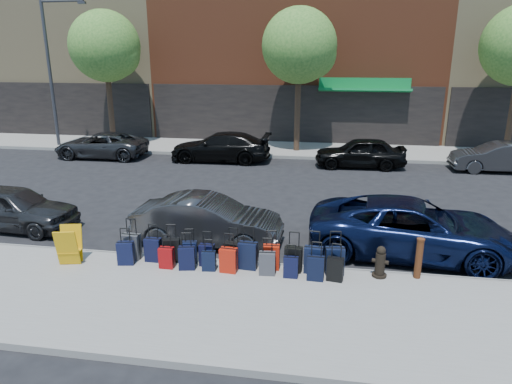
% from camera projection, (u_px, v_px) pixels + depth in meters
% --- Properties ---
extents(ground, '(120.00, 120.00, 0.00)m').
position_uv_depth(ground, '(260.00, 209.00, 15.73)').
color(ground, black).
rests_on(ground, ground).
extents(sidewalk_near, '(60.00, 4.00, 0.15)m').
position_uv_depth(sidewalk_near, '(213.00, 305.00, 9.57)').
color(sidewalk_near, gray).
rests_on(sidewalk_near, ground).
extents(sidewalk_far, '(60.00, 4.00, 0.15)m').
position_uv_depth(sidewalk_far, '(288.00, 149.00, 25.15)').
color(sidewalk_far, gray).
rests_on(sidewalk_far, ground).
extents(curb_near, '(60.00, 0.08, 0.15)m').
position_uv_depth(curb_near, '(233.00, 263.00, 11.48)').
color(curb_near, gray).
rests_on(curb_near, ground).
extents(curb_far, '(60.00, 0.08, 0.15)m').
position_uv_depth(curb_far, '(284.00, 157.00, 23.24)').
color(curb_far, gray).
rests_on(curb_far, ground).
extents(building_left, '(15.00, 12.12, 16.00)m').
position_uv_depth(building_left, '(80.00, 12.00, 32.87)').
color(building_left, '#9E8961').
rests_on(building_left, ground).
extents(tree_left, '(3.80, 3.80, 7.27)m').
position_uv_depth(tree_left, '(108.00, 48.00, 24.65)').
color(tree_left, black).
rests_on(tree_left, sidewalk_far).
extents(tree_center, '(3.80, 3.80, 7.27)m').
position_uv_depth(tree_center, '(302.00, 48.00, 23.03)').
color(tree_center, black).
rests_on(tree_center, sidewalk_far).
extents(streetlight, '(2.59, 0.18, 8.00)m').
position_uv_depth(streetlight, '(52.00, 63.00, 24.67)').
color(streetlight, '#333338').
rests_on(streetlight, sidewalk_far).
extents(suitcase_front_0, '(0.45, 0.26, 1.06)m').
position_uv_depth(suitcase_front_0, '(131.00, 247.00, 11.46)').
color(suitcase_front_0, '#333438').
rests_on(suitcase_front_0, sidewalk_near).
extents(suitcase_front_1, '(0.40, 0.22, 0.96)m').
position_uv_depth(suitcase_front_1, '(153.00, 250.00, 11.35)').
color(suitcase_front_1, black).
rests_on(suitcase_front_1, sidewalk_near).
extents(suitcase_front_2, '(0.44, 0.30, 0.97)m').
position_uv_depth(suitcase_front_2, '(172.00, 250.00, 11.33)').
color(suitcase_front_2, black).
rests_on(suitcase_front_2, sidewalk_near).
extents(suitcase_front_3, '(0.39, 0.27, 0.87)m').
position_uv_depth(suitcase_front_3, '(190.00, 252.00, 11.28)').
color(suitcase_front_3, black).
rests_on(suitcase_front_3, sidewalk_near).
extents(suitcase_front_4, '(0.37, 0.21, 0.88)m').
position_uv_depth(suitcase_front_4, '(207.00, 255.00, 11.12)').
color(suitcase_front_4, black).
rests_on(suitcase_front_4, sidewalk_near).
extents(suitcase_front_5, '(0.44, 0.29, 0.97)m').
position_uv_depth(suitcase_front_5, '(232.00, 254.00, 11.10)').
color(suitcase_front_5, black).
rests_on(suitcase_front_5, sidewalk_near).
extents(suitcase_front_6, '(0.46, 0.27, 1.07)m').
position_uv_depth(suitcase_front_6, '(248.00, 256.00, 10.95)').
color(suitcase_front_6, black).
rests_on(suitcase_front_6, sidewalk_near).
extents(suitcase_front_7, '(0.42, 0.25, 0.97)m').
position_uv_depth(suitcase_front_7, '(271.00, 257.00, 10.93)').
color(suitcase_front_7, '#B41E0B').
rests_on(suitcase_front_7, sidewalk_near).
extents(suitcase_front_8, '(0.43, 0.26, 0.99)m').
position_uv_depth(suitcase_front_8, '(293.00, 259.00, 10.81)').
color(suitcase_front_8, black).
rests_on(suitcase_front_8, sidewalk_near).
extents(suitcase_front_9, '(0.44, 0.26, 1.03)m').
position_uv_depth(suitcase_front_9, '(313.00, 260.00, 10.74)').
color(suitcase_front_9, black).
rests_on(suitcase_front_9, sidewalk_near).
extents(suitcase_front_10, '(0.46, 0.29, 1.05)m').
position_uv_depth(suitcase_front_10, '(335.00, 261.00, 10.68)').
color(suitcase_front_10, black).
rests_on(suitcase_front_10, sidewalk_near).
extents(suitcase_back_0, '(0.42, 0.29, 0.93)m').
position_uv_depth(suitcase_back_0, '(126.00, 253.00, 11.19)').
color(suitcase_back_0, black).
rests_on(suitcase_back_0, sidewalk_near).
extents(suitcase_back_2, '(0.36, 0.21, 0.84)m').
position_uv_depth(suitcase_back_2, '(167.00, 258.00, 11.00)').
color(suitcase_back_2, maroon).
rests_on(suitcase_back_2, sidewalk_near).
extents(suitcase_back_3, '(0.42, 0.29, 0.92)m').
position_uv_depth(suitcase_back_3, '(187.00, 258.00, 10.93)').
color(suitcase_back_3, black).
rests_on(suitcase_back_3, sidewalk_near).
extents(suitcase_back_4, '(0.34, 0.22, 0.78)m').
position_uv_depth(suitcase_back_4, '(209.00, 261.00, 10.88)').
color(suitcase_back_4, black).
rests_on(suitcase_back_4, sidewalk_near).
extents(suitcase_back_5, '(0.42, 0.26, 0.96)m').
position_uv_depth(suitcase_back_5, '(228.00, 260.00, 10.79)').
color(suitcase_back_5, '#B11B0B').
rests_on(suitcase_back_5, sidewalk_near).
extents(suitcase_back_7, '(0.39, 0.25, 0.90)m').
position_uv_depth(suitcase_back_7, '(267.00, 263.00, 10.66)').
color(suitcase_back_7, '#39393E').
rests_on(suitcase_back_7, sidewalk_near).
extents(suitcase_back_8, '(0.34, 0.20, 0.80)m').
position_uv_depth(suitcase_back_8, '(291.00, 267.00, 10.54)').
color(suitcase_back_8, black).
rests_on(suitcase_back_8, sidewalk_near).
extents(suitcase_back_9, '(0.39, 0.24, 0.92)m').
position_uv_depth(suitcase_back_9, '(316.00, 268.00, 10.41)').
color(suitcase_back_9, black).
rests_on(suitcase_back_9, sidewalk_near).
extents(suitcase_back_10, '(0.40, 0.27, 0.89)m').
position_uv_depth(suitcase_back_10, '(335.00, 269.00, 10.38)').
color(suitcase_back_10, black).
rests_on(suitcase_back_10, sidewalk_near).
extents(fire_hydrant, '(0.39, 0.34, 0.76)m').
position_uv_depth(fire_hydrant, '(380.00, 263.00, 10.55)').
color(fire_hydrant, black).
rests_on(fire_hydrant, sidewalk_near).
extents(bollard, '(0.18, 0.18, 0.98)m').
position_uv_depth(bollard, '(419.00, 258.00, 10.44)').
color(bollard, '#38190C').
rests_on(bollard, sidewalk_near).
extents(display_rack, '(0.63, 0.67, 0.93)m').
position_uv_depth(display_rack, '(69.00, 246.00, 11.19)').
color(display_rack, '#D89B0C').
rests_on(display_rack, sidewalk_near).
extents(car_near_0, '(4.00, 1.81, 1.33)m').
position_uv_depth(car_near_0, '(13.00, 208.00, 13.79)').
color(car_near_0, '#2F2F31').
rests_on(car_near_0, ground).
extents(car_near_1, '(4.16, 1.55, 1.36)m').
position_uv_depth(car_near_1, '(208.00, 221.00, 12.67)').
color(car_near_1, '#323235').
rests_on(car_near_1, ground).
extents(car_near_2, '(5.54, 2.95, 1.48)m').
position_uv_depth(car_near_2, '(413.00, 228.00, 11.97)').
color(car_near_2, '#0C1435').
rests_on(car_near_2, ground).
extents(car_far_0, '(4.69, 2.22, 1.29)m').
position_uv_depth(car_far_0, '(101.00, 145.00, 23.34)').
color(car_far_0, '#323234').
rests_on(car_far_0, ground).
extents(car_far_1, '(4.96, 2.09, 1.43)m').
position_uv_depth(car_far_1, '(220.00, 147.00, 22.53)').
color(car_far_1, black).
rests_on(car_far_1, ground).
extents(car_far_2, '(4.20, 1.82, 1.41)m').
position_uv_depth(car_far_2, '(360.00, 153.00, 21.29)').
color(car_far_2, black).
rests_on(car_far_2, ground).
extents(car_far_3, '(4.10, 1.51, 1.34)m').
position_uv_depth(car_far_3, '(498.00, 157.00, 20.49)').
color(car_far_3, '#343436').
rests_on(car_far_3, ground).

